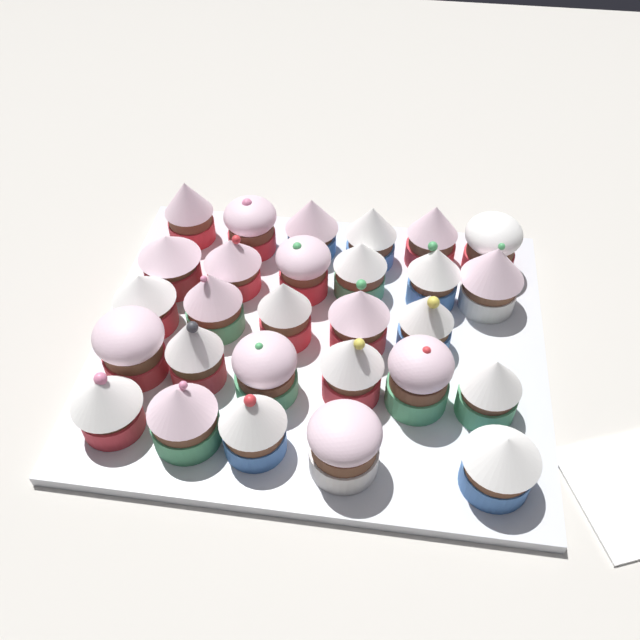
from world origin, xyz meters
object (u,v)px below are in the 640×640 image
(cupcake_0, at_px, (492,244))
(cupcake_18, at_px, (419,376))
(cupcake_26, at_px, (183,414))
(cupcake_7, at_px, (434,275))
(cupcake_10, at_px, (233,263))
(cupcake_17, at_px, (490,387))
(cupcake_19, at_px, (352,366))
(cupcake_5, at_px, (189,210))
(cupcake_21, at_px, (194,350))
(cupcake_24, at_px, (344,443))
(cupcake_8, at_px, (360,268))
(cupcake_20, at_px, (265,368))
(cupcake_27, at_px, (106,402))
(cupcake_23, at_px, (501,461))
(cupcake_6, at_px, (492,276))
(cupcake_2, at_px, (371,234))
(cupcake_22, at_px, (131,345))
(cupcake_11, at_px, (170,259))
(cupcake_15, at_px, (213,301))
(cupcake_25, at_px, (253,423))
(cupcake_4, at_px, (251,225))
(cupcake_12, at_px, (426,321))
(baking_tray, at_px, (320,344))
(cupcake_9, at_px, (303,267))
(cupcake_13, at_px, (360,314))
(cupcake_1, at_px, (432,235))
(cupcake_16, at_px, (143,302))
(cupcake_14, at_px, (285,307))
(cupcake_3, at_px, (312,225))

(cupcake_0, distance_m, cupcake_18, 0.21)
(cupcake_26, bearing_deg, cupcake_7, -135.88)
(cupcake_10, bearing_deg, cupcake_17, 153.60)
(cupcake_19, bearing_deg, cupcake_5, -44.21)
(cupcake_21, height_order, cupcake_24, cupcake_21)
(cupcake_8, relative_size, cupcake_20, 0.98)
(cupcake_27, bearing_deg, cupcake_23, 177.98)
(cupcake_0, height_order, cupcake_7, cupcake_7)
(cupcake_6, relative_size, cupcake_10, 1.18)
(cupcake_2, bearing_deg, cupcake_5, -3.23)
(cupcake_6, bearing_deg, cupcake_22, 22.04)
(cupcake_27, bearing_deg, cupcake_7, -144.36)
(cupcake_2, relative_size, cupcake_11, 1.10)
(cupcake_0, distance_m, cupcake_10, 0.28)
(cupcake_20, distance_m, cupcake_26, 0.09)
(cupcake_15, relative_size, cupcake_25, 1.00)
(cupcake_4, xyz_separation_m, cupcake_11, (0.07, 0.07, 0.00))
(cupcake_22, bearing_deg, cupcake_12, -165.86)
(cupcake_23, bearing_deg, cupcake_22, -13.04)
(cupcake_11, bearing_deg, cupcake_15, 137.54)
(cupcake_6, bearing_deg, baking_tray, 24.05)
(cupcake_9, relative_size, cupcake_11, 1.03)
(cupcake_8, xyz_separation_m, cupcake_13, (-0.01, 0.07, 0.00))
(cupcake_27, bearing_deg, cupcake_1, -136.25)
(cupcake_23, bearing_deg, cupcake_11, -30.82)
(cupcake_8, bearing_deg, cupcake_6, 179.56)
(cupcake_9, bearing_deg, cupcake_8, -173.48)
(cupcake_1, relative_size, cupcake_16, 1.15)
(cupcake_13, bearing_deg, cupcake_22, 17.72)
(cupcake_12, bearing_deg, cupcake_2, -62.12)
(cupcake_7, distance_m, cupcake_15, 0.23)
(cupcake_10, xyz_separation_m, cupcake_17, (-0.27, 0.13, 0.00))
(cupcake_25, bearing_deg, cupcake_2, -106.65)
(cupcake_22, bearing_deg, cupcake_0, -150.26)
(cupcake_8, bearing_deg, cupcake_1, -140.77)
(cupcake_23, bearing_deg, cupcake_10, -37.30)
(cupcake_9, xyz_separation_m, cupcake_15, (0.08, 0.06, 0.00))
(cupcake_10, xyz_separation_m, cupcake_25, (-0.06, 0.20, 0.00))
(cupcake_18, height_order, cupcake_21, cupcake_21)
(cupcake_6, xyz_separation_m, cupcake_12, (0.07, 0.07, -0.01))
(cupcake_24, xyz_separation_m, cupcake_26, (0.14, -0.01, 0.00))
(cupcake_20, bearing_deg, cupcake_27, 24.29)
(baking_tray, height_order, cupcake_9, cupcake_9)
(cupcake_5, height_order, cupcake_17, cupcake_5)
(cupcake_2, bearing_deg, cupcake_17, 122.50)
(cupcake_18, distance_m, cupcake_22, 0.27)
(cupcake_16, bearing_deg, cupcake_25, 137.02)
(cupcake_1, xyz_separation_m, cupcake_14, (0.14, 0.13, -0.00))
(cupcake_3, distance_m, cupcake_27, 0.30)
(cupcake_13, distance_m, cupcake_22, 0.22)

